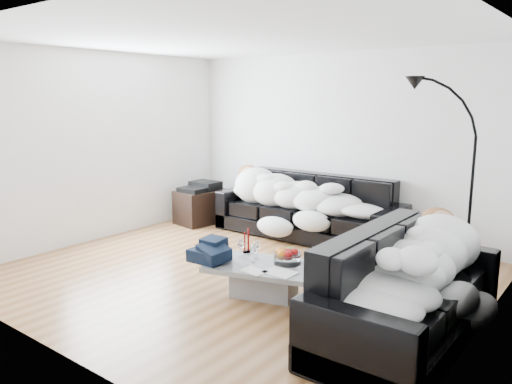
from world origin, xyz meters
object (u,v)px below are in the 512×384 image
Objects in this scene: sofa_right at (409,286)px; candle_right at (248,240)px; sleeper_right at (411,262)px; sleeper_back at (306,193)px; sofa_back at (307,207)px; floor_lamp at (471,195)px; wine_glass_c at (254,254)px; wine_glass_a at (256,250)px; wine_glass_b at (241,249)px; stereo at (201,186)px; coffee_table at (264,280)px; av_cabinet at (202,206)px; shoes at (354,290)px; candle_left at (245,243)px; fruit_bowl at (287,255)px.

candle_right is at bearing 84.20° from sofa_right.
sleeper_back is at bearing 48.22° from sleeper_right.
sofa_back is 1.39× the size of floor_lamp.
candle_right reaches higher than wine_glass_c.
sofa_back is 2.10m from wine_glass_a.
wine_glass_a is at bearing -72.64° from sofa_back.
wine_glass_b is 0.40× the size of stereo.
sleeper_right is 1.65× the size of coffee_table.
sofa_back is at bearing 9.79° from stereo.
av_cabinet is at bearing 142.03° from wine_glass_b.
av_cabinet reaches higher than shoes.
av_cabinet is 0.33m from stereo.
sleeper_back is 1.84m from av_cabinet.
coffee_table is 5.02× the size of candle_left.
av_cabinet is (-4.04, 1.77, -0.38)m from sleeper_right.
shoes is (1.06, 0.51, -0.36)m from wine_glass_b.
coffee_table is 0.28m from wine_glass_c.
wine_glass_b is (-0.17, -0.05, -0.00)m from wine_glass_a.
wine_glass_c is 0.33m from candle_left.
sleeper_back reaches higher than wine_glass_b.
sofa_back is at bearing 116.49° from fruit_bowl.
floor_lamp reaches higher than sleeper_back.
candle_right is at bearing -76.92° from sleeper_back.
fruit_bowl is 1.60× the size of wine_glass_c.
sofa_right is 0.95× the size of sleeper_back.
candle_left is 0.12× the size of floor_lamp.
coffee_table is at bearing -25.78° from av_cabinet.
stereo reaches higher than candle_left.
sleeper_back reaches higher than sleeper_right.
sofa_back is at bearing 47.52° from sofa_right.
fruit_bowl reaches higher than shoes.
sleeper_back is at bearing 102.24° from candle_left.
av_cabinet is at bearing 155.23° from floor_lamp.
sleeper_back is 2.25m from coffee_table.
sleeper_right is at bearing -4.53° from candle_left.
floor_lamp reaches higher than sofa_right.
sofa_right is at bearing -113.32° from floor_lamp.
sofa_right is 1.64m from floor_lamp.
candle_left is 2.72m from stereo.
wine_glass_c is at bearing -150.74° from shoes.
candle_right is at bearing -35.73° from stereo.
sofa_back is 1.45× the size of sleeper_right.
sofa_back is 10.14× the size of candle_right.
sleeper_back is 2.22m from shoes.
candle_left is (-0.56, 0.01, 0.03)m from fruit_bowl.
candle_left is (0.41, -1.88, -0.21)m from sleeper_back.
coffee_table is 0.52m from candle_right.
wine_glass_a is (0.63, -1.96, -0.23)m from sleeper_back.
wine_glass_c is 0.09× the size of floor_lamp.
floor_lamp is at bearing 41.37° from wine_glass_a.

